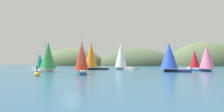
% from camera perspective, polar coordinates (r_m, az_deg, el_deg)
% --- Properties ---
extents(ground_plane, '(360.00, 360.00, 0.00)m').
position_cam_1_polar(ground_plane, '(24.98, -12.75, -8.59)').
color(ground_plane, navy).
extents(headland_left, '(60.90, 44.00, 32.14)m').
position_cam_1_polar(headland_left, '(170.61, -12.78, -2.96)').
color(headland_left, '#4C5B3D').
rests_on(headland_left, ground_plane).
extents(headland_center, '(65.73, 44.00, 30.33)m').
position_cam_1_polar(headland_center, '(158.08, 7.83, -3.07)').
color(headland_center, '#425138').
rests_on(headland_center, ground_plane).
extents(headland_right, '(56.28, 44.00, 39.39)m').
position_cam_1_polar(headland_right, '(165.94, 27.21, -2.81)').
color(headland_right, '#4C5B3D').
rests_on(headland_right, ground_plane).
extents(sailboat_orange_sail, '(9.87, 5.66, 11.14)m').
position_cam_1_polar(sailboat_orange_sail, '(70.36, -6.62, 0.12)').
color(sailboat_orange_sail, black).
rests_on(sailboat_orange_sail, ground_plane).
extents(sailboat_crimson_sail, '(4.74, 7.69, 9.18)m').
position_cam_1_polar(sailboat_crimson_sail, '(78.49, 24.83, -0.96)').
color(sailboat_crimson_sail, '#B7B2A8').
rests_on(sailboat_crimson_sail, ground_plane).
extents(sailboat_green_sail, '(5.28, 8.27, 9.57)m').
position_cam_1_polar(sailboat_green_sail, '(57.59, -19.86, -0.05)').
color(sailboat_green_sail, white).
rests_on(sailboat_green_sail, ground_plane).
extents(sailboat_scarlet_sail, '(4.88, 6.99, 8.80)m').
position_cam_1_polar(sailboat_scarlet_sail, '(44.28, -9.65, -0.28)').
color(sailboat_scarlet_sail, navy).
rests_on(sailboat_scarlet_sail, ground_plane).
extents(sailboat_blue_spinnaker, '(9.42, 6.62, 9.99)m').
position_cam_1_polar(sailboat_blue_spinnaker, '(56.15, 17.90, -0.10)').
color(sailboat_blue_spinnaker, '#191E4C').
rests_on(sailboat_blue_spinnaker, ground_plane).
extents(sailboat_pink_spinnaker, '(7.62, 6.87, 8.88)m').
position_cam_1_polar(sailboat_pink_spinnaker, '(63.00, 27.89, -0.45)').
color(sailboat_pink_spinnaker, navy).
rests_on(sailboat_pink_spinnaker, ground_plane).
extents(sailboat_white_mainsail, '(9.97, 7.78, 11.78)m').
position_cam_1_polar(sailboat_white_mainsail, '(71.56, 2.98, 0.02)').
color(sailboat_white_mainsail, '#B7B2A8').
rests_on(sailboat_white_mainsail, ground_plane).
extents(sailboat_teal_sail, '(7.00, 4.19, 7.29)m').
position_cam_1_polar(sailboat_teal_sail, '(80.34, -22.22, -1.53)').
color(sailboat_teal_sail, white).
rests_on(sailboat_teal_sail, ground_plane).
extents(channel_buoy, '(1.10, 1.10, 2.64)m').
position_cam_1_polar(channel_buoy, '(40.25, -22.88, -5.45)').
color(channel_buoy, gold).
rests_on(channel_buoy, ground_plane).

